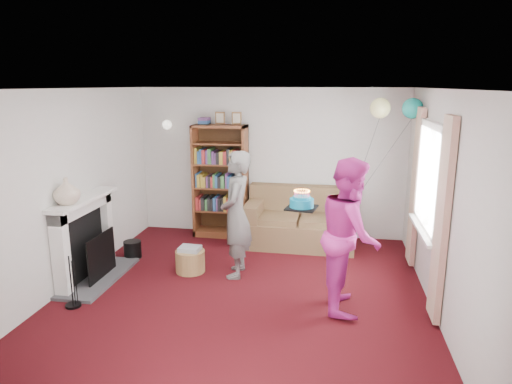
% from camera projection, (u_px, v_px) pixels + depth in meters
% --- Properties ---
extents(ground, '(5.00, 5.00, 0.00)m').
position_uv_depth(ground, '(241.00, 297.00, 5.61)').
color(ground, black).
rests_on(ground, ground).
extents(wall_back, '(4.50, 0.02, 2.50)m').
position_uv_depth(wall_back, '(270.00, 163.00, 7.73)').
color(wall_back, silver).
rests_on(wall_back, ground).
extents(wall_left, '(0.02, 5.00, 2.50)m').
position_uv_depth(wall_left, '(63.00, 191.00, 5.69)').
color(wall_left, silver).
rests_on(wall_left, ground).
extents(wall_right, '(0.02, 5.00, 2.50)m').
position_uv_depth(wall_right, '(444.00, 207.00, 4.95)').
color(wall_right, silver).
rests_on(wall_right, ground).
extents(ceiling, '(4.50, 5.00, 0.01)m').
position_uv_depth(ceiling, '(240.00, 88.00, 5.03)').
color(ceiling, white).
rests_on(ceiling, wall_back).
extents(fireplace, '(0.55, 1.80, 1.12)m').
position_uv_depth(fireplace, '(89.00, 243.00, 6.02)').
color(fireplace, '#3F3F42').
rests_on(fireplace, ground).
extents(window_bay, '(0.14, 2.02, 2.20)m').
position_uv_depth(window_bay, '(428.00, 198.00, 5.55)').
color(window_bay, white).
rests_on(window_bay, ground).
extents(wall_sconce, '(0.16, 0.23, 0.16)m').
position_uv_depth(wall_sconce, '(167.00, 125.00, 7.73)').
color(wall_sconce, gold).
rests_on(wall_sconce, ground).
extents(bookcase, '(0.90, 0.42, 2.11)m').
position_uv_depth(bookcase, '(221.00, 182.00, 7.74)').
color(bookcase, '#472B14').
rests_on(bookcase, ground).
extents(sofa, '(1.73, 0.92, 0.92)m').
position_uv_depth(sofa, '(300.00, 223.00, 7.43)').
color(sofa, brown).
rests_on(sofa, ground).
extents(wicker_basket, '(0.41, 0.41, 0.37)m').
position_uv_depth(wicker_basket, '(190.00, 260.00, 6.33)').
color(wicker_basket, '#A07A4A').
rests_on(wicker_basket, ground).
extents(person_striped, '(0.45, 0.65, 1.71)m').
position_uv_depth(person_striped, '(236.00, 215.00, 6.07)').
color(person_striped, black).
rests_on(person_striped, ground).
extents(person_magenta, '(0.70, 0.88, 1.77)m').
position_uv_depth(person_magenta, '(350.00, 235.00, 5.17)').
color(person_magenta, '#C2268C').
rests_on(person_magenta, ground).
extents(birthday_cake, '(0.34, 0.34, 0.22)m').
position_uv_depth(birthday_cake, '(302.00, 203.00, 5.39)').
color(birthday_cake, black).
rests_on(birthday_cake, ground).
extents(balloons, '(0.97, 0.29, 1.70)m').
position_uv_depth(balloons, '(396.00, 108.00, 6.41)').
color(balloons, '#3F3F3F').
rests_on(balloons, ground).
extents(mantel_vase, '(0.40, 0.40, 0.33)m').
position_uv_depth(mantel_vase, '(67.00, 191.00, 5.52)').
color(mantel_vase, beige).
rests_on(mantel_vase, fireplace).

